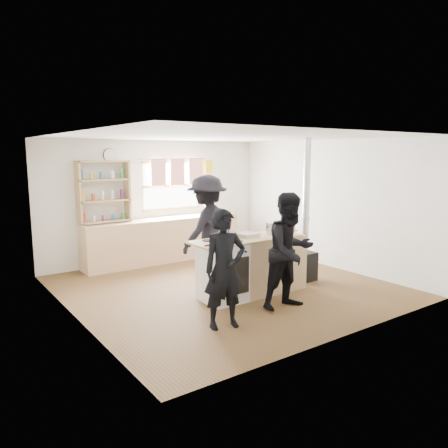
{
  "coord_description": "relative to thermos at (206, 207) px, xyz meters",
  "views": [
    {
      "loc": [
        -4.14,
        -5.8,
        2.23
      ],
      "look_at": [
        -0.1,
        -0.1,
        1.1
      ],
      "focal_mm": 35.0,
      "sensor_mm": 36.0,
      "label": 1
    }
  ],
  "objects": [
    {
      "name": "ground",
      "position": [
        -1.07,
        -2.22,
        -1.07
      ],
      "size": [
        5.0,
        5.0,
        0.01
      ],
      "primitive_type": "cube",
      "color": "brown",
      "rests_on": "ground"
    },
    {
      "name": "back_counter",
      "position": [
        -1.07,
        0.0,
        -0.61
      ],
      "size": [
        3.4,
        0.55,
        0.9
      ],
      "primitive_type": "cube",
      "color": "#D9B082",
      "rests_on": "ground"
    },
    {
      "name": "shelving_unit",
      "position": [
        -2.27,
        0.12,
        0.45
      ],
      "size": [
        1.0,
        0.28,
        1.2
      ],
      "color": "tan",
      "rests_on": "back_counter"
    },
    {
      "name": "thermos",
      "position": [
        0.0,
        0.0,
        0.0
      ],
      "size": [
        0.1,
        0.1,
        0.32
      ],
      "primitive_type": "cylinder",
      "color": "silver",
      "rests_on": "back_counter"
    },
    {
      "name": "cooking_island",
      "position": [
        -0.92,
        -2.77,
        -0.59
      ],
      "size": [
        1.97,
        0.64,
        0.93
      ],
      "color": "white",
      "rests_on": "ground"
    },
    {
      "name": "skillet_greens",
      "position": [
        -1.66,
        -2.94,
        -0.1
      ],
      "size": [
        0.34,
        0.34,
        0.05
      ],
      "color": "black",
      "rests_on": "cooking_island"
    },
    {
      "name": "roast_tray",
      "position": [
        -1.0,
        -2.71,
        -0.1
      ],
      "size": [
        0.35,
        0.34,
        0.06
      ],
      "color": "silver",
      "rests_on": "cooking_island"
    },
    {
      "name": "stockpot_stove",
      "position": [
        -1.35,
        -2.61,
        -0.05
      ],
      "size": [
        0.21,
        0.21,
        0.17
      ],
      "color": "#B7B7BA",
      "rests_on": "cooking_island"
    },
    {
      "name": "stockpot_counter",
      "position": [
        -0.48,
        -2.78,
        -0.03
      ],
      "size": [
        0.3,
        0.3,
        0.22
      ],
      "color": "#BEBEC0",
      "rests_on": "cooking_island"
    },
    {
      "name": "bread_board",
      "position": [
        -0.14,
        -2.76,
        -0.08
      ],
      "size": [
        0.33,
        0.29,
        0.12
      ],
      "color": "tan",
      "rests_on": "cooking_island"
    },
    {
      "name": "flue_heater",
      "position": [
        0.31,
        -2.7,
        -0.41
      ],
      "size": [
        0.35,
        0.35,
        2.5
      ],
      "color": "black",
      "rests_on": "ground"
    },
    {
      "name": "person_near_left",
      "position": [
        -2.08,
        -3.62,
        -0.29
      ],
      "size": [
        0.63,
        0.48,
        1.55
      ],
      "primitive_type": "imported",
      "rotation": [
        0.0,
        0.0,
        -0.21
      ],
      "color": "black",
      "rests_on": "ground"
    },
    {
      "name": "person_near_right",
      "position": [
        -0.89,
        -3.58,
        -0.21
      ],
      "size": [
        0.84,
        0.66,
        1.69
      ],
      "primitive_type": "imported",
      "rotation": [
        0.0,
        0.0,
        -0.03
      ],
      "color": "black",
      "rests_on": "ground"
    },
    {
      "name": "person_far",
      "position": [
        -1.1,
        -1.72,
        -0.13
      ],
      "size": [
        1.38,
        1.09,
        1.87
      ],
      "primitive_type": "imported",
      "rotation": [
        0.0,
        0.0,
        3.52
      ],
      "color": "black",
      "rests_on": "ground"
    }
  ]
}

